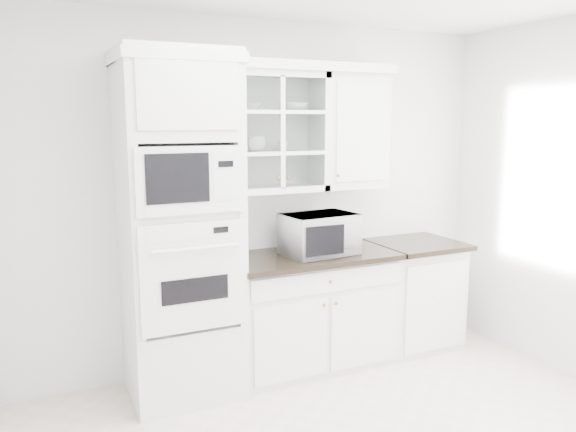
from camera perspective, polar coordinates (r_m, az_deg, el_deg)
room_shell at (r=3.25m, az=6.30°, el=6.83°), size 4.00×3.50×2.70m
oven_column at (r=3.94m, az=-10.90°, el=-1.30°), size 0.76×0.68×2.40m
base_cabinet_run at (r=4.51m, az=2.25°, el=-9.42°), size 1.32×0.67×0.92m
extra_base_cabinet at (r=5.03m, az=12.51°, el=-7.63°), size 0.72×0.67×0.92m
upper_cabinet_glass at (r=4.28m, az=-1.48°, el=8.49°), size 0.80×0.33×0.90m
upper_cabinet_solid at (r=4.60m, az=6.34°, el=8.51°), size 0.55×0.33×0.90m
crown_molding at (r=4.24m, az=-2.72°, el=15.04°), size 2.14×0.38×0.07m
countertop_microwave at (r=4.34m, az=3.10°, el=-1.80°), size 0.58×0.50×0.31m
bowl_a at (r=4.19m, az=-4.16°, el=11.01°), size 0.29×0.29×0.06m
bowl_b at (r=4.36m, az=0.71°, el=11.01°), size 0.23×0.23×0.06m
cup_a at (r=4.23m, az=-3.28°, el=7.31°), size 0.16×0.16×0.11m
cup_b at (r=4.32m, az=-0.45°, el=7.18°), size 0.09×0.09×0.08m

